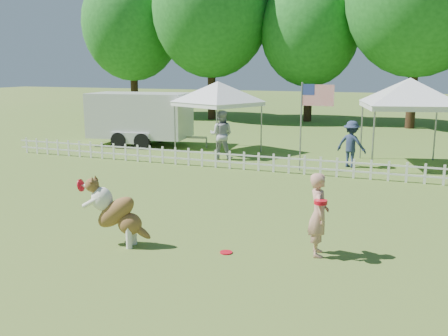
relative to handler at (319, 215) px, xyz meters
name	(u,v)px	position (x,y,z in m)	size (l,w,h in m)	color
ground	(209,247)	(-1.95, -0.37, -0.75)	(120.00, 120.00, 0.00)	#3C6A21
picket_fence	(297,165)	(-1.95, 6.63, -0.45)	(22.00, 0.08, 0.60)	silver
handler	(319,215)	(0.00, 0.00, 0.00)	(0.55, 0.36, 1.50)	tan
dog	(117,212)	(-3.60, -0.89, -0.10)	(1.25, 0.42, 1.29)	brown
frisbee_on_turf	(226,252)	(-1.55, -0.52, -0.74)	(0.23, 0.23, 0.02)	red
canopy_tent_left	(218,118)	(-5.81, 9.57, 0.60)	(2.61, 2.61, 2.70)	white
canopy_tent_right	(407,123)	(1.16, 9.26, 0.70)	(2.80, 2.80, 2.89)	white
cargo_trailer	(140,119)	(-9.58, 10.00, 0.39)	(5.17, 2.27, 2.27)	silver
flag_pole	(301,127)	(-1.97, 7.14, 0.67)	(1.09, 0.11, 2.84)	gray
spectator_a	(221,135)	(-5.12, 8.18, 0.14)	(0.87, 0.67, 1.78)	#A1A2A7
spectator_b	(351,144)	(-0.52, 8.40, 0.03)	(1.01, 0.58, 1.56)	#253150
tree_far_left	(132,34)	(-16.95, 21.63, 4.75)	(6.60, 6.60, 11.00)	#1A5B1B
tree_left	(211,23)	(-10.95, 21.13, 5.25)	(7.40, 7.40, 12.00)	#1A5B1B
tree_center_left	(310,40)	(-4.95, 22.13, 4.15)	(6.00, 6.00, 9.80)	#1A5B1B
tree_center_right	(418,9)	(1.05, 20.63, 5.55)	(7.60, 7.60, 12.60)	#1A5B1B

